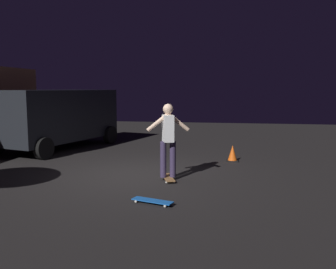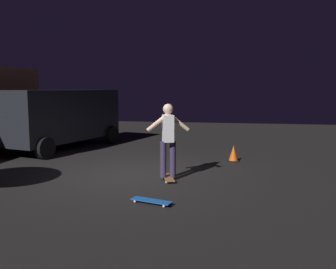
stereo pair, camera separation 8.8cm
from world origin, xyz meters
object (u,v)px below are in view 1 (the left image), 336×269
(skateboard_spare, at_px, (152,201))
(traffic_cone, at_px, (232,154))
(skater, at_px, (168,135))
(parked_van, at_px, (57,115))
(skateboard_ridden, at_px, (168,178))

(skateboard_spare, height_order, traffic_cone, traffic_cone)
(traffic_cone, bearing_deg, skater, 149.49)
(parked_van, xyz_separation_m, traffic_cone, (-1.28, -5.98, -0.95))
(skateboard_ridden, distance_m, skater, 0.98)
(parked_van, relative_size, skater, 2.95)
(skater, height_order, traffic_cone, skater)
(parked_van, height_order, skateboard_spare, parked_van)
(skateboard_spare, relative_size, skater, 0.48)
(skateboard_spare, distance_m, skater, 2.03)
(skateboard_spare, xyz_separation_m, traffic_cone, (4.25, -1.44, 0.16))
(skateboard_ridden, xyz_separation_m, traffic_cone, (2.47, -1.46, 0.16))
(skater, bearing_deg, traffic_cone, -30.51)
(skateboard_spare, height_order, skater, skater)
(parked_van, xyz_separation_m, skater, (-3.75, -4.53, -0.12))
(skater, bearing_deg, skateboard_ridden, 90.00)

